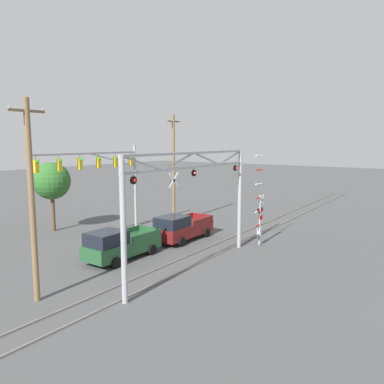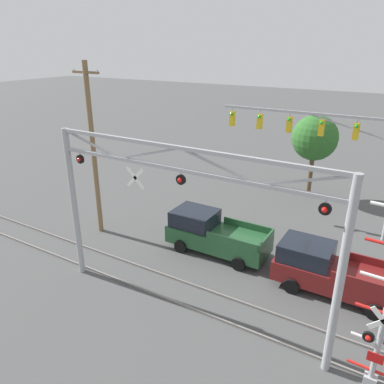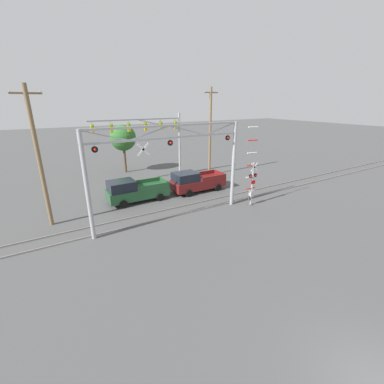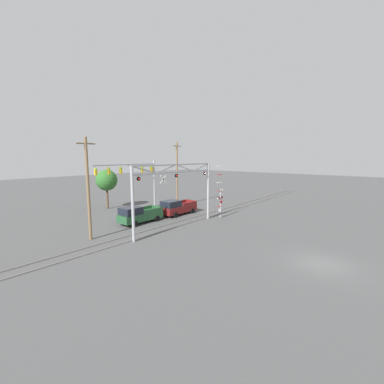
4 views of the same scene
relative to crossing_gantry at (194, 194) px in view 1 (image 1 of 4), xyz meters
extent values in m
cube|color=gray|center=(0.01, 0.28, -4.54)|extent=(80.00, 0.08, 0.10)
cube|color=gray|center=(0.01, 1.72, -4.54)|extent=(80.00, 0.08, 0.10)
cylinder|color=#9EA0A5|center=(-5.78, 0.00, -1.06)|extent=(0.28, 0.28, 7.06)
cylinder|color=#9EA0A5|center=(5.80, 0.00, -1.06)|extent=(0.28, 0.28, 7.06)
cube|color=#9EA0A5|center=(0.01, 0.00, 1.60)|extent=(11.86, 0.14, 0.14)
cube|color=#9EA0A5|center=(0.01, 0.00, 2.41)|extent=(11.86, 0.14, 0.14)
cube|color=#9EA0A5|center=(-4.33, 0.00, 2.00)|extent=(2.92, 0.08, 0.89)
cube|color=#9EA0A5|center=(-1.44, 0.00, 2.00)|extent=(2.92, 0.08, 0.89)
cube|color=#9EA0A5|center=(1.46, 0.00, 2.00)|extent=(2.92, 0.08, 0.89)
cube|color=#9EA0A5|center=(4.35, 0.00, 2.00)|extent=(2.92, 0.08, 0.89)
cylinder|color=black|center=(-5.04, 0.00, 1.24)|extent=(0.38, 0.10, 0.38)
sphere|color=red|center=(-5.04, -0.07, 1.24)|extent=(0.18, 0.18, 0.18)
cylinder|color=#9EA0A5|center=(-5.04, 0.00, 1.48)|extent=(0.04, 0.04, 0.10)
cylinder|color=black|center=(0.01, 0.00, 1.24)|extent=(0.38, 0.10, 0.38)
sphere|color=red|center=(0.01, -0.07, 1.24)|extent=(0.18, 0.18, 0.18)
cylinder|color=#9EA0A5|center=(0.01, 0.00, 1.48)|extent=(0.04, 0.04, 0.10)
cylinder|color=black|center=(5.06, 0.00, 1.24)|extent=(0.38, 0.10, 0.38)
sphere|color=red|center=(5.06, -0.07, 1.24)|extent=(0.18, 0.18, 0.18)
cylinder|color=#9EA0A5|center=(5.06, 0.00, 1.48)|extent=(0.04, 0.04, 0.10)
cube|color=white|center=(-2.02, -0.10, 0.98)|extent=(0.88, 0.03, 0.88)
cube|color=white|center=(-2.02, -0.10, 0.98)|extent=(0.88, 0.03, 0.88)
cylinder|color=black|center=(-2.02, -0.12, 0.98)|extent=(0.04, 0.04, 0.02)
cylinder|color=#9EA0A5|center=(7.16, -0.99, -2.71)|extent=(0.16, 0.16, 3.75)
cylinder|color=#59595B|center=(7.16, -0.99, -4.54)|extent=(0.35, 0.35, 0.10)
cube|color=white|center=(7.16, -1.10, -1.18)|extent=(0.78, 0.03, 0.78)
cube|color=white|center=(7.16, -1.10, -1.18)|extent=(0.78, 0.03, 0.78)
cylinder|color=black|center=(7.16, -1.12, -1.18)|extent=(0.04, 0.04, 0.02)
cylinder|color=black|center=(6.88, -0.99, -1.93)|extent=(0.32, 0.09, 0.32)
sphere|color=red|center=(6.88, -1.05, -1.93)|extent=(0.16, 0.16, 0.16)
cylinder|color=black|center=(7.44, -0.99, -1.93)|extent=(0.32, 0.09, 0.32)
sphere|color=red|center=(7.44, -1.05, -1.93)|extent=(0.16, 0.16, 0.16)
cube|color=#9EA0A5|center=(7.16, -0.99, -1.93)|extent=(0.64, 0.06, 0.06)
cube|color=red|center=(7.16, -1.09, -2.48)|extent=(0.44, 0.02, 0.32)
cube|color=#B2B2B7|center=(7.16, -0.99, -3.54)|extent=(0.36, 0.28, 0.56)
cylinder|color=red|center=(6.96, -0.99, -3.03)|extent=(1.02, 0.09, 0.12)
cylinder|color=white|center=(6.92, -0.99, -2.01)|extent=(1.02, 0.09, 0.12)
cylinder|color=red|center=(6.89, -0.99, -0.99)|extent=(1.02, 0.09, 0.12)
cylinder|color=white|center=(6.85, -0.99, 0.03)|extent=(1.02, 0.09, 0.12)
cylinder|color=red|center=(6.82, -0.99, 1.05)|extent=(1.02, 0.09, 0.12)
cylinder|color=white|center=(6.78, -0.99, 2.07)|extent=(1.02, 0.09, 0.12)
cube|color=#3F3F42|center=(6.99, -0.99, -3.89)|extent=(0.24, 0.12, 0.36)
cylinder|color=#9EA0A5|center=(6.60, 10.97, -0.92)|extent=(0.24, 0.24, 7.33)
cube|color=#9EA0A5|center=(1.52, 10.97, 2.14)|extent=(10.16, 0.14, 0.14)
cube|color=#9EA0A5|center=(4.06, 10.97, 1.54)|extent=(5.10, 0.08, 1.28)
cylinder|color=#9EA0A5|center=(-3.06, 10.97, 1.99)|extent=(0.04, 0.04, 0.30)
cube|color=gold|center=(-3.06, 10.97, 1.39)|extent=(0.30, 0.26, 0.90)
sphere|color=green|center=(-3.06, 10.80, 1.71)|extent=(0.18, 0.18, 0.18)
cylinder|color=#9EA0A5|center=(-1.23, 10.97, 1.99)|extent=(0.04, 0.04, 0.30)
cube|color=gold|center=(-1.23, 10.97, 1.39)|extent=(0.30, 0.26, 0.90)
sphere|color=green|center=(-1.23, 10.80, 1.71)|extent=(0.18, 0.18, 0.18)
cylinder|color=#9EA0A5|center=(0.60, 10.97, 1.99)|extent=(0.04, 0.04, 0.30)
cube|color=gold|center=(0.60, 10.97, 1.39)|extent=(0.30, 0.26, 0.90)
sphere|color=green|center=(0.60, 10.80, 1.71)|extent=(0.18, 0.18, 0.18)
cylinder|color=#9EA0A5|center=(2.43, 10.97, 1.99)|extent=(0.04, 0.04, 0.30)
cube|color=gold|center=(2.43, 10.97, 1.39)|extent=(0.30, 0.26, 0.90)
sphere|color=green|center=(2.43, 10.80, 1.71)|extent=(0.18, 0.18, 0.18)
cylinder|color=#9EA0A5|center=(4.27, 10.97, 1.99)|extent=(0.04, 0.04, 0.30)
cube|color=gold|center=(4.27, 10.97, 1.39)|extent=(0.30, 0.26, 0.90)
sphere|color=green|center=(4.27, 10.80, 1.71)|extent=(0.18, 0.18, 0.18)
cylinder|color=#9EA0A5|center=(6.10, 10.97, 1.99)|extent=(0.04, 0.04, 0.30)
cube|color=gold|center=(6.10, 10.97, 1.39)|extent=(0.30, 0.26, 0.90)
sphere|color=green|center=(6.10, 10.80, 1.71)|extent=(0.18, 0.18, 0.18)
cube|color=#23512D|center=(-0.90, 5.03, -3.78)|extent=(5.38, 2.08, 0.91)
cube|color=black|center=(-2.33, 5.03, -2.92)|extent=(2.24, 1.91, 0.82)
cube|color=#23512D|center=(0.31, 4.03, -3.14)|extent=(2.75, 0.08, 0.37)
cube|color=#23512D|center=(0.31, 6.03, -3.14)|extent=(2.75, 0.08, 0.37)
cube|color=#23512D|center=(1.74, 5.03, -3.14)|extent=(0.10, 2.00, 0.37)
cylinder|color=black|center=(-2.57, 3.98, -4.23)|extent=(0.71, 0.24, 0.71)
cylinder|color=black|center=(-2.57, 6.08, -4.23)|extent=(0.71, 0.24, 0.71)
cylinder|color=black|center=(0.76, 3.98, -4.23)|extent=(0.71, 0.24, 0.71)
cylinder|color=black|center=(0.76, 6.08, -4.23)|extent=(0.71, 0.24, 0.71)
cube|color=maroon|center=(5.23, 4.57, -3.78)|extent=(5.47, 2.08, 0.91)
cube|color=black|center=(3.78, 4.57, -2.92)|extent=(2.27, 1.91, 0.82)
cube|color=maroon|center=(6.46, 3.57, -3.14)|extent=(2.80, 0.08, 0.37)
cube|color=maroon|center=(6.46, 5.57, -3.14)|extent=(2.80, 0.08, 0.37)
cube|color=maroon|center=(7.91, 4.57, -3.14)|extent=(0.10, 2.00, 0.37)
cylinder|color=black|center=(3.53, 3.52, -4.23)|extent=(0.71, 0.24, 0.71)
cylinder|color=black|center=(3.53, 5.62, -4.23)|extent=(0.71, 0.24, 0.71)
cylinder|color=black|center=(6.92, 3.52, -4.23)|extent=(0.71, 0.24, 0.71)
cylinder|color=black|center=(6.92, 5.62, -4.23)|extent=(0.71, 0.24, 0.71)
cylinder|color=brown|center=(-8.02, 3.68, 0.23)|extent=(0.28, 0.28, 9.63)
cube|color=brown|center=(-8.02, 3.68, 4.44)|extent=(1.80, 0.12, 0.12)
cylinder|color=silver|center=(-8.84, 3.68, 4.54)|extent=(0.08, 0.08, 0.12)
cylinder|color=silver|center=(-7.20, 3.68, 4.54)|extent=(0.08, 0.08, 0.12)
cylinder|color=brown|center=(9.54, 8.88, 0.45)|extent=(0.28, 0.28, 10.08)
cube|color=brown|center=(9.54, 8.88, 4.89)|extent=(1.80, 0.12, 0.12)
cylinder|color=silver|center=(8.72, 8.88, 4.99)|extent=(0.08, 0.08, 0.12)
cylinder|color=silver|center=(10.36, 8.88, 4.99)|extent=(0.08, 0.08, 0.12)
cylinder|color=brown|center=(1.17, 15.50, -2.97)|extent=(0.32, 0.32, 3.23)
sphere|color=#2D6628|center=(1.17, 15.50, -0.25)|extent=(3.16, 3.16, 3.16)
camera|label=1|loc=(-17.89, -12.35, 3.05)|focal=35.00mm
camera|label=2|loc=(6.82, -10.70, 5.78)|focal=35.00mm
camera|label=3|loc=(-7.91, -16.18, 3.97)|focal=24.00mm
camera|label=4|loc=(-19.93, -18.93, 3.29)|focal=24.00mm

